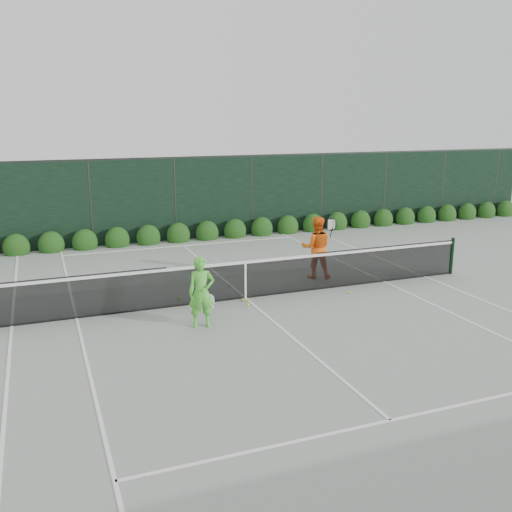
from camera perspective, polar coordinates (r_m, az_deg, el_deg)
name	(u,v)px	position (r m, az deg, el deg)	size (l,w,h in m)	color
ground	(246,298)	(14.50, -1.05, -4.24)	(80.00, 80.00, 0.00)	gray
tennis_net	(245,278)	(14.33, -1.15, -2.24)	(12.90, 0.10, 1.07)	black
player_woman	(202,292)	(12.43, -5.47, -3.65)	(0.65, 0.45, 1.57)	#51C439
player_man	(316,247)	(16.17, 6.05, 0.85)	(1.05, 0.94, 1.77)	orange
court_lines	(246,298)	(14.49, -1.05, -4.22)	(11.03, 23.83, 0.01)	white
windscreen_fence	(291,266)	(11.66, 3.51, -1.03)	(32.00, 21.07, 3.06)	black
hedge_row	(178,235)	(21.08, -7.77, 2.06)	(31.66, 0.65, 0.94)	#16350E
tennis_balls	(243,297)	(14.51, -1.28, -4.08)	(4.36, 1.78, 0.07)	#C9E031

